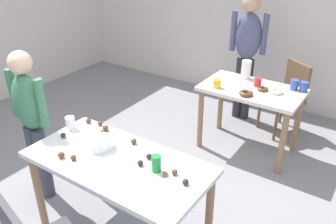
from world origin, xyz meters
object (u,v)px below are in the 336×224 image
Objects in this scene: dining_table_near at (118,171)px; chair_far_table at (288,94)px; person_girl_near at (31,116)px; dining_table_far at (251,99)px; person_adult_far at (247,47)px; pitcher_far at (246,70)px; mixing_bowl at (100,143)px; soda_can at (156,163)px.

chair_far_table is at bearing 77.94° from dining_table_near.
chair_far_table is at bearing 58.69° from person_girl_near.
person_adult_far reaches higher than dining_table_far.
person_girl_near is 2.29m from pitcher_far.
person_girl_near reaches higher than mixing_bowl.
mixing_bowl is 1.99m from pitcher_far.
person_girl_near is 2.64m from person_adult_far.
dining_table_near and dining_table_far have the same top height.
pitcher_far is at bearing 79.81° from mixing_bowl.
chair_far_table is 2.51m from mixing_bowl.
mixing_bowl reaches higher than dining_table_far.
person_girl_near is (-1.27, -1.79, 0.20)m from dining_table_far.
soda_can is at bearing -89.95° from dining_table_far.
person_adult_far reaches higher than pitcher_far.
chair_far_table is 4.22× the size of pitcher_far.
person_adult_far is 2.43m from mixing_bowl.
mixing_bowl is 1.58× the size of soda_can.
soda_can is 0.59× the size of pitcher_far.
dining_table_near is 0.26m from mixing_bowl.
person_adult_far reaches higher than chair_far_table.
soda_can is at bearing -81.36° from person_adult_far.
soda_can is at bearing -84.93° from pitcher_far.
dining_table_near is 1.57× the size of chair_far_table.
person_adult_far is at bearing 112.59° from pitcher_far.
soda_can reaches higher than dining_table_near.
dining_table_near is at bearing -169.81° from soda_can.
pitcher_far is at bearing 61.33° from person_girl_near.
dining_table_near is 0.35m from soda_can.
person_girl_near is 6.77× the size of pitcher_far.
pitcher_far is at bearing 127.48° from dining_table_far.
person_girl_near is (-1.48, -2.44, 0.33)m from chair_far_table.
mixing_bowl is (-0.52, -1.73, 0.17)m from dining_table_far.
pitcher_far reaches higher than dining_table_near.
chair_far_table is (0.21, 0.66, -0.13)m from dining_table_far.
person_girl_near is at bearing -177.41° from soda_can.
person_girl_near is 7.23× the size of mixing_bowl.
dining_table_far is 1.81m from mixing_bowl.
person_adult_far is at bearing 69.94° from person_girl_near.
person_adult_far reaches higher than mixing_bowl.
chair_far_table is 0.68m from pitcher_far.
mixing_bowl is at bearing 166.02° from dining_table_near.
chair_far_table is at bearing -3.42° from person_adult_far.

